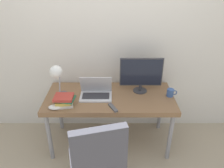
{
  "coord_description": "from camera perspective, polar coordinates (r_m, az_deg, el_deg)",
  "views": [
    {
      "loc": [
        0.03,
        -1.89,
        2.07
      ],
      "look_at": [
        0.03,
        0.31,
        0.89
      ],
      "focal_mm": 35.0,
      "sensor_mm": 36.0,
      "label": 1
    }
  ],
  "objects": [
    {
      "name": "ground_plane",
      "position": [
        2.8,
        -0.57,
        -19.51
      ],
      "size": [
        12.0,
        12.0,
        0.0
      ],
      "primitive_type": "plane",
      "color": "tan"
    },
    {
      "name": "wall_back",
      "position": [
        2.76,
        -0.55,
        11.89
      ],
      "size": [
        8.0,
        0.05,
        2.6
      ],
      "color": "silver",
      "rests_on": "ground_plane"
    },
    {
      "name": "desk",
      "position": [
        2.65,
        -0.56,
        -4.3
      ],
      "size": [
        1.53,
        0.69,
        0.71
      ],
      "color": "brown",
      "rests_on": "ground_plane"
    },
    {
      "name": "laptop",
      "position": [
        2.59,
        -4.2,
        -2.21
      ],
      "size": [
        0.37,
        0.25,
        0.25
      ],
      "color": "silver",
      "rests_on": "desk"
    },
    {
      "name": "monitor",
      "position": [
        2.63,
        7.64,
        2.7
      ],
      "size": [
        0.51,
        0.17,
        0.43
      ],
      "color": "#333338",
      "rests_on": "desk"
    },
    {
      "name": "desk_lamp",
      "position": [
        2.42,
        -14.22,
        2.63
      ],
      "size": [
        0.14,
        0.29,
        0.45
      ],
      "color": "#4C4C51",
      "rests_on": "desk"
    },
    {
      "name": "office_chair",
      "position": [
        2.01,
        -3.77,
        -19.89
      ],
      "size": [
        0.58,
        0.58,
        1.04
      ],
      "color": "black",
      "rests_on": "ground_plane"
    },
    {
      "name": "book_stack",
      "position": [
        2.47,
        -12.33,
        -4.18
      ],
      "size": [
        0.23,
        0.2,
        0.12
      ],
      "color": "silver",
      "rests_on": "desk"
    },
    {
      "name": "tv_remote",
      "position": [
        2.39,
        0.29,
        -6.2
      ],
      "size": [
        0.11,
        0.17,
        0.02
      ],
      "color": "#4C4C51",
      "rests_on": "desk"
    },
    {
      "name": "mug",
      "position": [
        2.68,
        15.06,
        -2.19
      ],
      "size": [
        0.12,
        0.08,
        0.09
      ],
      "color": "#385693",
      "rests_on": "desk"
    },
    {
      "name": "game_controller",
      "position": [
        2.46,
        -14.66,
        -5.87
      ],
      "size": [
        0.14,
        0.09,
        0.04
      ],
      "color": "white",
      "rests_on": "desk"
    }
  ]
}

